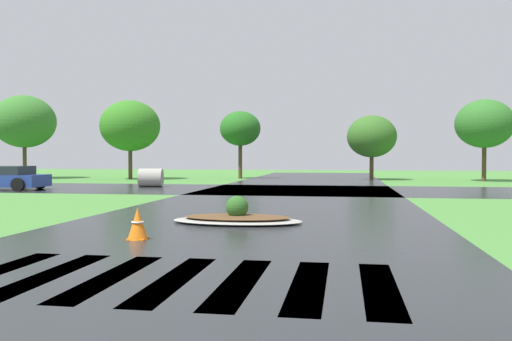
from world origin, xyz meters
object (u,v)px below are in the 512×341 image
(car_silver_hatch, at_px, (3,178))
(drainage_pipe_stack, at_px, (151,178))
(traffic_cone, at_px, (138,224))
(median_island, at_px, (237,217))

(car_silver_hatch, bearing_deg, drainage_pipe_stack, -152.40)
(car_silver_hatch, xyz_separation_m, traffic_cone, (12.47, -13.66, -0.26))
(drainage_pipe_stack, xyz_separation_m, traffic_cone, (6.22, -17.23, -0.19))
(median_island, bearing_deg, traffic_cone, -116.10)
(car_silver_hatch, height_order, drainage_pipe_stack, car_silver_hatch)
(median_island, relative_size, traffic_cone, 5.07)
(median_island, bearing_deg, drainage_pipe_stack, 118.09)
(median_island, xyz_separation_m, car_silver_hatch, (-13.90, 10.75, 0.43))
(car_silver_hatch, relative_size, drainage_pipe_stack, 3.08)
(car_silver_hatch, bearing_deg, traffic_cone, 130.25)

